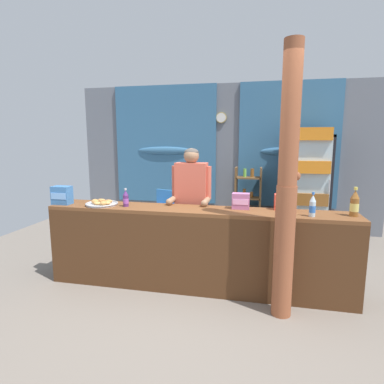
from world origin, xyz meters
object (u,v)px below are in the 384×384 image
object	(u,v)px
snack_box_wafer	(241,201)
pastry_tray	(102,203)
soda_bottle_iced_tea	(355,204)
snack_box_crackers	(283,202)
bottle_shelf_rack	(248,200)
stall_counter	(195,243)
drink_fridge	(305,180)
plastic_lawn_chair	(163,212)
shopkeeper	(191,196)
snack_box_biscuit	(62,195)
soda_bottle_water	(312,206)
timber_post	(287,192)
soda_bottle_grape_soda	(126,199)

from	to	relation	value
snack_box_wafer	pastry_tray	world-z (taller)	snack_box_wafer
soda_bottle_iced_tea	snack_box_crackers	xyz separation A→B (m)	(-0.70, 0.17, -0.04)
bottle_shelf_rack	snack_box_wafer	size ratio (longest dim) A/B	6.38
stall_counter	pastry_tray	xyz separation A→B (m)	(-1.15, 0.07, 0.40)
pastry_tray	drink_fridge	bearing A→B (deg)	39.65
plastic_lawn_chair	snack_box_wafer	distance (m)	2.20
stall_counter	snack_box_crackers	bearing A→B (deg)	15.86
bottle_shelf_rack	drink_fridge	bearing A→B (deg)	-10.06
drink_fridge	pastry_tray	xyz separation A→B (m)	(-2.60, -2.16, -0.08)
snack_box_wafer	shopkeeper	bearing A→B (deg)	155.27
snack_box_biscuit	snack_box_crackers	world-z (taller)	snack_box_biscuit
bottle_shelf_rack	snack_box_biscuit	distance (m)	3.23
shopkeeper	pastry_tray	bearing A→B (deg)	-156.21
soda_bottle_water	snack_box_crackers	bearing A→B (deg)	134.90
bottle_shelf_rack	shopkeeper	xyz separation A→B (m)	(-0.65, -1.88, 0.37)
bottle_shelf_rack	shopkeeper	bearing A→B (deg)	-108.97
shopkeeper	drink_fridge	bearing A→B (deg)	47.03
snack_box_wafer	stall_counter	bearing A→B (deg)	-156.49
soda_bottle_iced_tea	soda_bottle_water	distance (m)	0.44
timber_post	bottle_shelf_rack	size ratio (longest dim) A/B	2.10
shopkeeper	soda_bottle_grape_soda	size ratio (longest dim) A/B	7.51
stall_counter	soda_bottle_water	size ratio (longest dim) A/B	13.76
stall_counter	timber_post	xyz separation A→B (m)	(0.95, -0.29, 0.67)
bottle_shelf_rack	shopkeeper	world-z (taller)	shopkeeper
soda_bottle_iced_tea	shopkeeper	bearing A→B (deg)	167.34
soda_bottle_water	shopkeeper	bearing A→B (deg)	159.64
drink_fridge	snack_box_wafer	bearing A→B (deg)	-115.46
shopkeeper	snack_box_wafer	world-z (taller)	shopkeeper
bottle_shelf_rack	snack_box_crackers	size ratio (longest dim) A/B	6.66
timber_post	pastry_tray	xyz separation A→B (m)	(-2.10, 0.36, -0.27)
soda_bottle_iced_tea	snack_box_crackers	size ratio (longest dim) A/B	1.63
timber_post	soda_bottle_grape_soda	size ratio (longest dim) A/B	12.02
plastic_lawn_chair	pastry_tray	size ratio (longest dim) A/B	2.25
drink_fridge	soda_bottle_water	world-z (taller)	drink_fridge
drink_fridge	soda_bottle_grape_soda	size ratio (longest dim) A/B	8.87
drink_fridge	soda_bottle_grape_soda	bearing A→B (deg)	-136.59
soda_bottle_grape_soda	snack_box_biscuit	distance (m)	0.82
stall_counter	soda_bottle_grape_soda	distance (m)	0.96
soda_bottle_water	soda_bottle_grape_soda	size ratio (longest dim) A/B	1.17
snack_box_biscuit	timber_post	bearing A→B (deg)	-6.91
snack_box_crackers	stall_counter	bearing A→B (deg)	-164.14
timber_post	plastic_lawn_chair	xyz separation A→B (m)	(-1.88, 2.08, -0.75)
plastic_lawn_chair	soda_bottle_water	size ratio (longest dim) A/B	3.38
bottle_shelf_rack	soda_bottle_iced_tea	world-z (taller)	soda_bottle_iced_tea
shopkeeper	soda_bottle_iced_tea	xyz separation A→B (m)	(1.80, -0.40, 0.06)
snack_box_wafer	snack_box_biscuit	world-z (taller)	snack_box_biscuit
shopkeeper	pastry_tray	distance (m)	1.10
snack_box_crackers	snack_box_wafer	bearing A→B (deg)	-172.92
soda_bottle_grape_soda	snack_box_crackers	distance (m)	1.81
plastic_lawn_chair	soda_bottle_water	xyz separation A→B (m)	(2.17, -1.80, 0.57)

